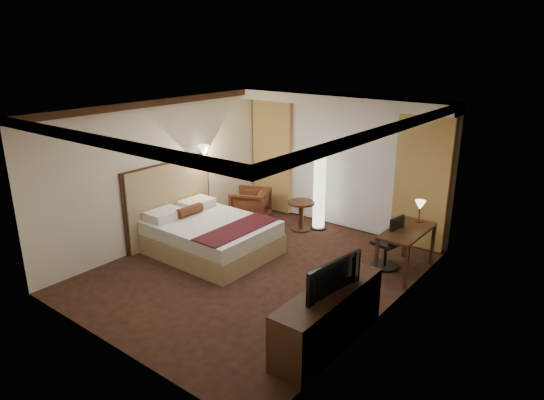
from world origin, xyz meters
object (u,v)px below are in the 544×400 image
Objects in this scene: television at (328,269)px; armchair at (250,203)px; office_chair at (386,241)px; desk at (406,251)px; dresser at (328,317)px; side_table at (301,216)px; bed at (211,237)px; floor_lamp at (319,192)px.

armchair is at bearing 59.73° from television.
office_chair is at bearing 61.45° from armchair.
desk reaches higher than dresser.
bed is at bearing -108.13° from side_table.
floor_lamp is 4.00m from dresser.
desk is 1.23× the size of television.
side_table is 0.39× the size of floor_lamp.
dresser is (0.38, -2.45, -0.11)m from office_chair.
dresser is at bearing -70.39° from office_chair.
television is at bearing -71.08° from office_chair.
desk reaches higher than bed.
floor_lamp reaches higher than dresser.
armchair is at bearing 175.45° from desk.
office_chair reaches higher than desk.
armchair is 1.26× the size of side_table.
office_chair is at bearing -171.30° from desk.
bed is 2.03m from side_table.
bed is at bearing -154.98° from desk.
floor_lamp reaches higher than desk.
floor_lamp is (0.87, 2.21, 0.46)m from bed.
television reaches higher than armchair.
side_table is at bearing 168.45° from desk.
bed is 1.81m from armchair.
desk is at bearing 62.77° from armchair.
desk is at bearing 91.14° from dresser.
floor_lamp is at bearing 68.45° from bed.
bed is 1.75× the size of desk.
television is at bearing 180.00° from dresser.
dresser is at bearing -82.72° from television.
armchair is at bearing -169.77° from side_table.
side_table is (1.17, 0.21, -0.08)m from armchair.
bed is 3.08m from office_chair.
desk is at bearing 7.73° from television.
bed is 2.21× the size of office_chair.
television reaches higher than office_chair.
armchair is 3.62m from desk.
dresser is at bearing -18.89° from bed.
television is at bearing -19.06° from bed.
floor_lamp is at bearing 160.47° from desk.
floor_lamp is 1.27× the size of desk.
bed is at bearing -142.37° from office_chair.
television reaches higher than desk.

